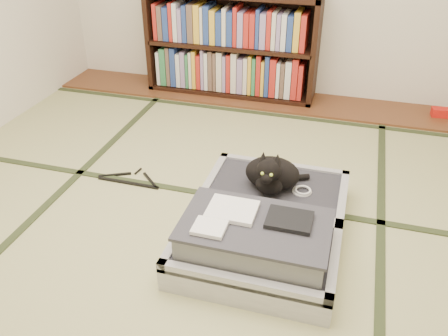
# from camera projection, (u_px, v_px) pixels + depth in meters

# --- Properties ---
(floor) EXTENTS (4.50, 4.50, 0.00)m
(floor) POSITION_uv_depth(u_px,v_px,m) (199.00, 235.00, 2.70)
(floor) COLOR tan
(floor) RESTS_ON ground
(wood_strip) EXTENTS (4.00, 0.50, 0.02)m
(wood_strip) POSITION_uv_depth(u_px,v_px,m) (269.00, 99.00, 4.34)
(wood_strip) COLOR brown
(wood_strip) RESTS_ON ground
(red_item) EXTENTS (0.16, 0.10, 0.07)m
(red_item) POSITION_uv_depth(u_px,v_px,m) (441.00, 112.00, 3.99)
(red_item) COLOR red
(red_item) RESTS_ON wood_strip
(tatami_borders) EXTENTS (4.00, 4.50, 0.01)m
(tatami_borders) POSITION_uv_depth(u_px,v_px,m) (223.00, 188.00, 3.11)
(tatami_borders) COLOR #2D381E
(tatami_borders) RESTS_ON ground
(bookcase) EXTENTS (1.54, 0.35, 0.99)m
(bookcase) POSITION_uv_depth(u_px,v_px,m) (232.00, 46.00, 4.25)
(bookcase) COLOR black
(bookcase) RESTS_ON wood_strip
(suitcase) EXTENTS (0.83, 1.11, 0.33)m
(suitcase) POSITION_uv_depth(u_px,v_px,m) (264.00, 226.00, 2.59)
(suitcase) COLOR #BBBCC1
(suitcase) RESTS_ON floor
(cat) EXTENTS (0.37, 0.37, 0.30)m
(cat) POSITION_uv_depth(u_px,v_px,m) (272.00, 174.00, 2.75)
(cat) COLOR black
(cat) RESTS_ON suitcase
(cable_coil) EXTENTS (0.12, 0.12, 0.03)m
(cable_coil) POSITION_uv_depth(u_px,v_px,m) (302.00, 191.00, 2.78)
(cable_coil) COLOR white
(cable_coil) RESTS_ON suitcase
(hanger) EXTENTS (0.45, 0.21, 0.01)m
(hanger) POSITION_uv_depth(u_px,v_px,m) (130.00, 180.00, 3.18)
(hanger) COLOR black
(hanger) RESTS_ON floor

